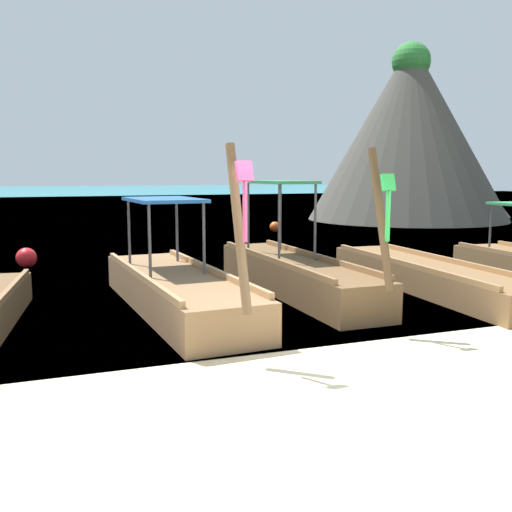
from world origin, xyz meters
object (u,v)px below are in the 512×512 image
at_px(karst_rock, 414,137).
at_px(longtail_boat_turquoise_ribbon, 428,276).
at_px(mooring_buoy_near, 26,258).
at_px(longtail_boat_green_ribbon, 294,273).
at_px(longtail_boat_pink_ribbon, 176,289).
at_px(mooring_buoy_far, 275,227).

bearing_deg(karst_rock, longtail_boat_turquoise_ribbon, -124.90).
height_order(longtail_boat_turquoise_ribbon, mooring_buoy_near, longtail_boat_turquoise_ribbon).
bearing_deg(longtail_boat_green_ribbon, longtail_boat_pink_ribbon, -165.62).
relative_size(longtail_boat_turquoise_ribbon, mooring_buoy_near, 12.99).
bearing_deg(longtail_boat_green_ribbon, longtail_boat_turquoise_ribbon, -15.49).
relative_size(longtail_boat_green_ribbon, longtail_boat_turquoise_ribbon, 0.95).
height_order(longtail_boat_turquoise_ribbon, karst_rock, karst_rock).
bearing_deg(mooring_buoy_near, longtail_boat_turquoise_ribbon, -37.29).
height_order(longtail_boat_green_ribbon, longtail_boat_turquoise_ribbon, longtail_boat_green_ribbon).
distance_m(longtail_boat_turquoise_ribbon, karst_rock, 19.78).
height_order(longtail_boat_turquoise_ribbon, mooring_buoy_far, longtail_boat_turquoise_ribbon).
bearing_deg(longtail_boat_turquoise_ribbon, mooring_buoy_far, 82.26).
bearing_deg(mooring_buoy_near, longtail_boat_green_ribbon, -45.49).
xyz_separation_m(karst_rock, mooring_buoy_near, (-18.77, -10.04, -3.99)).
bearing_deg(longtail_boat_green_ribbon, karst_rock, 47.81).
height_order(longtail_boat_pink_ribbon, longtail_boat_turquoise_ribbon, longtail_boat_pink_ribbon).
distance_m(longtail_boat_pink_ribbon, mooring_buoy_far, 13.71).
height_order(longtail_boat_pink_ribbon, longtail_boat_green_ribbon, longtail_boat_green_ribbon).
height_order(longtail_boat_green_ribbon, mooring_buoy_near, longtail_boat_green_ribbon).
distance_m(longtail_boat_green_ribbon, mooring_buoy_far, 12.04).
bearing_deg(longtail_boat_pink_ribbon, longtail_boat_green_ribbon, 14.38).
distance_m(karst_rock, mooring_buoy_near, 21.66).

